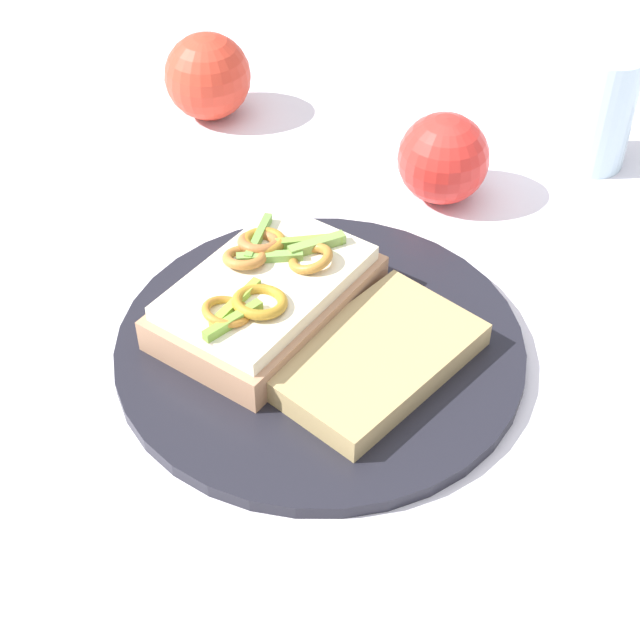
{
  "coord_description": "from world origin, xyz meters",
  "views": [
    {
      "loc": [
        0.05,
        -0.48,
        0.48
      ],
      "look_at": [
        0.0,
        0.0,
        0.03
      ],
      "focal_mm": 53.55,
      "sensor_mm": 36.0,
      "label": 1
    }
  ],
  "objects_px": {
    "drinking_glass": "(599,109)",
    "bread_slice_side": "(376,358)",
    "apple_0": "(208,76)",
    "sandwich": "(267,294)",
    "apple_1": "(443,159)",
    "plate": "(320,346)"
  },
  "relations": [
    {
      "from": "apple_0",
      "to": "apple_1",
      "type": "height_order",
      "value": "apple_0"
    },
    {
      "from": "bread_slice_side",
      "to": "drinking_glass",
      "type": "bearing_deg",
      "value": 5.74
    },
    {
      "from": "apple_1",
      "to": "sandwich",
      "type": "bearing_deg",
      "value": -125.08
    },
    {
      "from": "sandwich",
      "to": "apple_0",
      "type": "bearing_deg",
      "value": 48.02
    },
    {
      "from": "apple_0",
      "to": "drinking_glass",
      "type": "height_order",
      "value": "drinking_glass"
    },
    {
      "from": "plate",
      "to": "apple_1",
      "type": "distance_m",
      "value": 0.22
    },
    {
      "from": "plate",
      "to": "apple_0",
      "type": "distance_m",
      "value": 0.34
    },
    {
      "from": "apple_1",
      "to": "bread_slice_side",
      "type": "bearing_deg",
      "value": -100.87
    },
    {
      "from": "bread_slice_side",
      "to": "apple_1",
      "type": "height_order",
      "value": "apple_1"
    },
    {
      "from": "bread_slice_side",
      "to": "apple_0",
      "type": "distance_m",
      "value": 0.38
    },
    {
      "from": "plate",
      "to": "apple_1",
      "type": "bearing_deg",
      "value": 67.37
    },
    {
      "from": "apple_0",
      "to": "sandwich",
      "type": "bearing_deg",
      "value": -71.42
    },
    {
      "from": "plate",
      "to": "bread_slice_side",
      "type": "bearing_deg",
      "value": -29.43
    },
    {
      "from": "drinking_glass",
      "to": "plate",
      "type": "bearing_deg",
      "value": -128.78
    },
    {
      "from": "bread_slice_side",
      "to": "apple_0",
      "type": "bearing_deg",
      "value": 64.76
    },
    {
      "from": "bread_slice_side",
      "to": "apple_0",
      "type": "height_order",
      "value": "apple_0"
    },
    {
      "from": "plate",
      "to": "bread_slice_side",
      "type": "height_order",
      "value": "bread_slice_side"
    },
    {
      "from": "plate",
      "to": "apple_0",
      "type": "bearing_deg",
      "value": 113.79
    },
    {
      "from": "apple_1",
      "to": "drinking_glass",
      "type": "height_order",
      "value": "drinking_glass"
    },
    {
      "from": "apple_0",
      "to": "apple_1",
      "type": "distance_m",
      "value": 0.25
    },
    {
      "from": "sandwich",
      "to": "apple_1",
      "type": "relative_size",
      "value": 2.48
    },
    {
      "from": "drinking_glass",
      "to": "bread_slice_side",
      "type": "bearing_deg",
      "value": -121.04
    }
  ]
}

